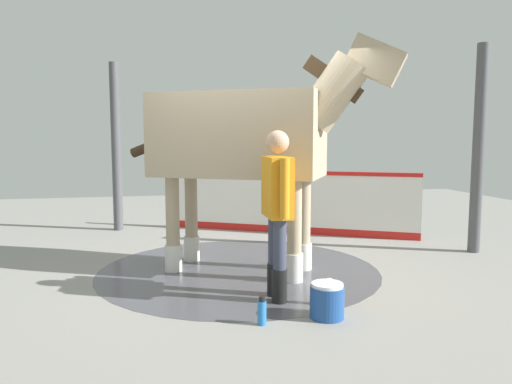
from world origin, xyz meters
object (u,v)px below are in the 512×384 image
object	(u,v)px
handler	(277,203)
bottle_shampoo	(329,293)
horse	(247,139)
bottle_spray	(262,312)
wash_bucket	(327,301)

from	to	relation	value
handler	bottle_shampoo	xyz separation A→B (m)	(-0.28, -0.44, -0.83)
horse	bottle_spray	size ratio (longest dim) A/B	11.97
horse	bottle_spray	world-z (taller)	horse
handler	bottle_spray	xyz separation A→B (m)	(-0.62, 0.29, -0.83)
handler	bottle_shampoo	size ratio (longest dim) A/B	6.45
horse	handler	bearing A→B (deg)	-56.36
bottle_shampoo	bottle_spray	size ratio (longest dim) A/B	1.03
horse	handler	world-z (taller)	horse
bottle_shampoo	bottle_spray	xyz separation A→B (m)	(-0.34, 0.73, -0.00)
wash_bucket	bottle_spray	xyz separation A→B (m)	(-0.04, 0.60, -0.04)
bottle_spray	horse	bearing A→B (deg)	-6.84
bottle_shampoo	bottle_spray	world-z (taller)	bottle_shampoo
horse	bottle_spray	xyz separation A→B (m)	(-1.67, 0.20, -1.46)
handler	bottle_spray	distance (m)	1.08
horse	handler	distance (m)	1.22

